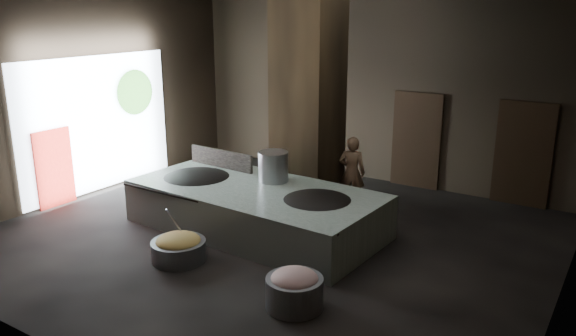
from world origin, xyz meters
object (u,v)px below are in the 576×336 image
Objects in this scene: wok_right at (317,205)px; stock_pot at (273,168)px; wok_left at (197,181)px; hearth_platform at (256,208)px; cook at (352,172)px; veg_basin at (179,250)px; meat_basin at (294,293)px.

wok_right is 2.25× the size of stock_pot.
hearth_platform is at bearing 1.97° from wok_left.
cook reaches higher than wok_right.
wok_right is 1.53× the size of veg_basin.
veg_basin is at bearing 174.12° from meat_basin.
stock_pot is at bearing 87.81° from hearth_platform.
stock_pot is at bearing 81.92° from veg_basin.
cook is at bearing 59.18° from stock_pot.
veg_basin is at bearing -98.08° from stock_pot.
wok_left is 4.25m from meat_basin.
veg_basin is 1.12× the size of meat_basin.
cook reaches higher than meat_basin.
wok_left is at bearing 150.69° from meat_basin.
cook is at bearing 72.08° from veg_basin.
hearth_platform is 3.41× the size of wok_right.
wok_right is 2.58m from veg_basin.
meat_basin is (1.22, -4.26, -0.56)m from cook.
stock_pot reaches higher than meat_basin.
hearth_platform is 5.22× the size of veg_basin.
cook reaches higher than stock_pot.
meat_basin reaches higher than veg_basin.
wok_left reaches higher than veg_basin.
hearth_platform is 0.89m from stock_pot.
stock_pot is 1.89m from cook.
cook is (1.00, 2.15, 0.36)m from hearth_platform.
wok_left is at bearing -177.95° from wok_right.
hearth_platform reaches higher than meat_basin.
stock_pot is (1.50, 0.60, 0.38)m from wok_left.
cook is at bearing 99.41° from wok_right.
stock_pot is 0.41× the size of cook.
wok_left is 0.98× the size of cook.
wok_right is (2.80, 0.10, 0.00)m from wok_left.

